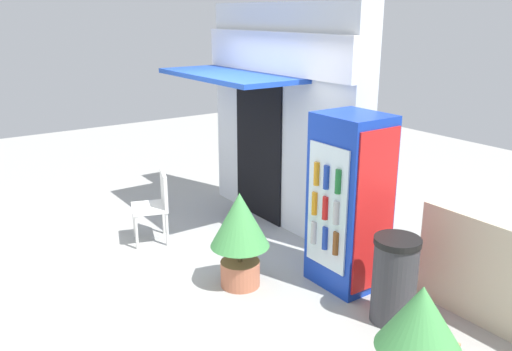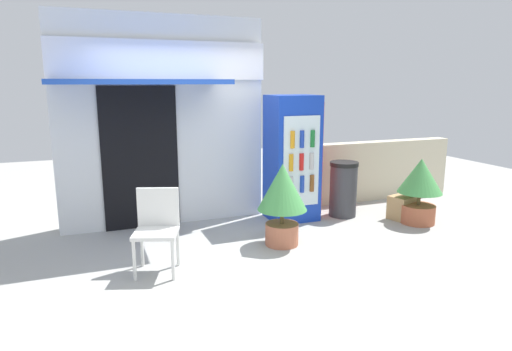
# 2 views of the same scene
# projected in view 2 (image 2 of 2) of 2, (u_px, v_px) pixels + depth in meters

# --- Properties ---
(ground) EXTENTS (16.00, 16.00, 0.00)m
(ground) POSITION_uv_depth(u_px,v_px,m) (220.00, 258.00, 5.16)
(ground) COLOR #A3A39E
(storefront_building) EXTENTS (2.88, 1.29, 2.90)m
(storefront_building) POSITION_uv_depth(u_px,v_px,m) (161.00, 119.00, 6.22)
(storefront_building) COLOR silver
(storefront_building) RESTS_ON ground
(drink_cooler) EXTENTS (0.71, 0.66, 1.83)m
(drink_cooler) POSITION_uv_depth(u_px,v_px,m) (293.00, 158.00, 6.51)
(drink_cooler) COLOR #1438B2
(drink_cooler) RESTS_ON ground
(plastic_chair) EXTENTS (0.56, 0.55, 0.89)m
(plastic_chair) POSITION_uv_depth(u_px,v_px,m) (157.00, 224.00, 4.75)
(plastic_chair) COLOR silver
(plastic_chair) RESTS_ON ground
(potted_plant_near_shop) EXTENTS (0.62, 0.62, 1.04)m
(potted_plant_near_shop) POSITION_uv_depth(u_px,v_px,m) (282.00, 195.00, 5.48)
(potted_plant_near_shop) COLOR #BC6B4C
(potted_plant_near_shop) RESTS_ON ground
(potted_plant_curbside) EXTENTS (0.63, 0.63, 0.95)m
(potted_plant_curbside) POSITION_uv_depth(u_px,v_px,m) (420.00, 185.00, 6.36)
(potted_plant_curbside) COLOR #AD5B3D
(potted_plant_curbside) RESTS_ON ground
(trash_bin) EXTENTS (0.43, 0.43, 0.84)m
(trash_bin) POSITION_uv_depth(u_px,v_px,m) (343.00, 189.00, 6.74)
(trash_bin) COLOR #38383D
(trash_bin) RESTS_ON ground
(stone_boundary_wall) EXTENTS (2.72, 0.24, 1.01)m
(stone_boundary_wall) POSITION_uv_depth(u_px,v_px,m) (380.00, 170.00, 7.77)
(stone_boundary_wall) COLOR beige
(stone_boundary_wall) RESTS_ON ground
(cardboard_box) EXTENTS (0.45, 0.39, 0.35)m
(cardboard_box) POSITION_uv_depth(u_px,v_px,m) (402.00, 207.00, 6.64)
(cardboard_box) COLOR tan
(cardboard_box) RESTS_ON ground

